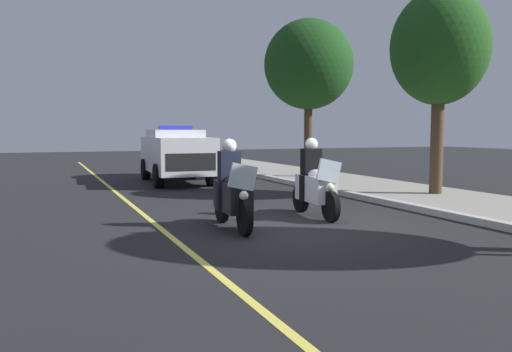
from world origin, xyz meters
name	(u,v)px	position (x,y,z in m)	size (l,w,h in m)	color
ground_plane	(285,229)	(0.00, 0.00, 0.00)	(80.00, 80.00, 0.00)	black
curb_strip	(443,213)	(0.00, 3.81, 0.07)	(48.00, 0.24, 0.15)	#B7B5AD
sidewalk_strip	(508,210)	(0.00, 5.71, 0.05)	(48.00, 3.60, 0.10)	gray
lane_stripe_center	(172,238)	(0.00, -2.20, 0.00)	(48.00, 0.12, 0.01)	#E0D14C
police_motorcycle_lead_left	(232,192)	(-0.46, -0.91, 0.70)	(2.14, 0.60, 1.72)	black
police_motorcycle_lead_right	(315,185)	(-1.10, 1.23, 0.70)	(2.14, 0.60, 1.72)	black
police_suv	(176,153)	(-9.65, 0.24, 1.07)	(4.99, 2.28, 2.05)	silver
tree_mid_block	(440,49)	(-2.83, 6.06, 4.14)	(2.70, 2.70, 5.67)	#4C3823
tree_far_back	(309,65)	(-9.23, 5.37, 4.39)	(3.42, 3.42, 6.03)	#42301E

